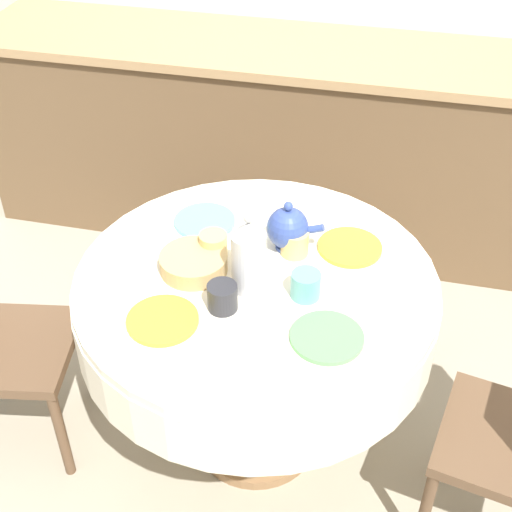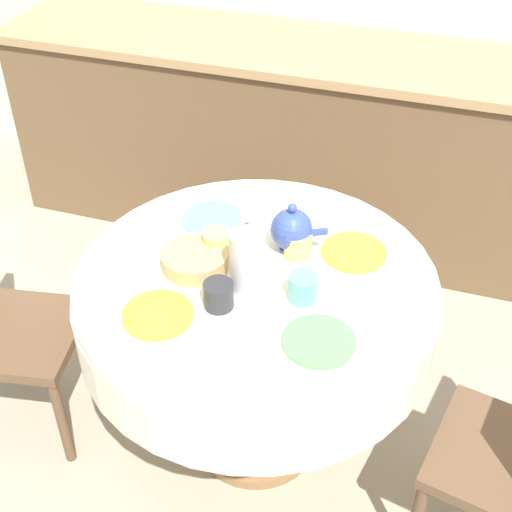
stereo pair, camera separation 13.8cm
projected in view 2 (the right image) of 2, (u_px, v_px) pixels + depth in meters
ground_plane at (256, 438)px, 2.62m from camera, size 12.00×12.00×0.00m
kitchen_counter at (346, 148)px, 3.35m from camera, size 3.24×0.64×0.95m
dining_table at (256, 309)px, 2.22m from camera, size 1.11×1.11×0.77m
plate_near_left at (158, 315)px, 2.00m from camera, size 0.20×0.20×0.01m
cup_near_left at (219, 295)px, 2.02m from camera, size 0.09×0.09×0.08m
plate_near_right at (319, 341)px, 1.92m from camera, size 0.20×0.20×0.01m
cup_near_right at (303, 288)px, 2.04m from camera, size 0.09×0.09×0.08m
plate_far_left at (212, 219)px, 2.37m from camera, size 0.20×0.20×0.01m
cup_far_left at (216, 243)px, 2.21m from camera, size 0.09×0.09×0.08m
plate_far_right at (354, 252)px, 2.23m from camera, size 0.20×0.20×0.01m
cup_far_right at (298, 245)px, 2.20m from camera, size 0.09×0.09×0.08m
coffee_carafe at (247, 256)px, 2.04m from camera, size 0.10×0.10×0.27m
teapot at (292, 230)px, 2.20m from camera, size 0.18×0.13×0.17m
bread_basket at (195, 260)px, 2.16m from camera, size 0.21×0.21×0.05m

